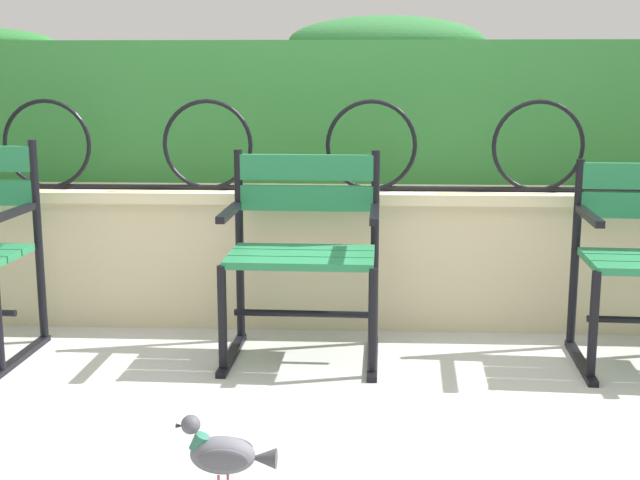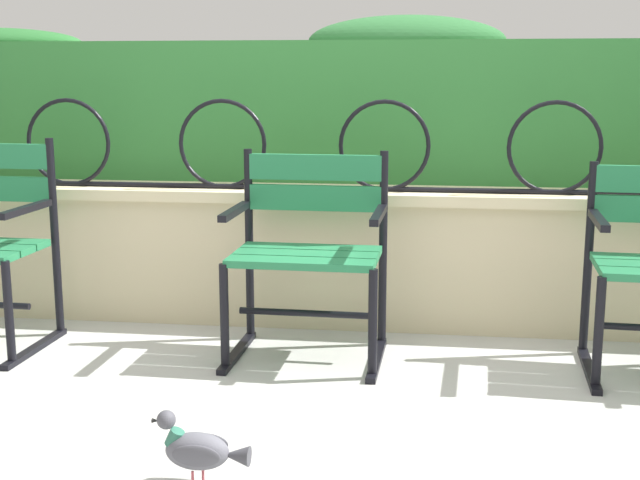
% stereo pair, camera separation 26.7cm
% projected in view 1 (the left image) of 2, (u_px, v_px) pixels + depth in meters
% --- Properties ---
extents(ground_plane, '(60.00, 60.00, 0.00)m').
position_uv_depth(ground_plane, '(318.00, 387.00, 3.25)').
color(ground_plane, '#ADADA8').
extents(stone_wall, '(7.12, 0.41, 0.64)m').
position_uv_depth(stone_wall, '(328.00, 254.00, 4.08)').
color(stone_wall, beige).
rests_on(stone_wall, ground).
extents(iron_arch_fence, '(6.59, 0.02, 0.42)m').
position_uv_depth(iron_arch_fence, '(294.00, 150.00, 3.92)').
color(iron_arch_fence, black).
rests_on(iron_arch_fence, stone_wall).
extents(hedge_row, '(6.98, 0.46, 0.82)m').
position_uv_depth(hedge_row, '(335.00, 104.00, 4.34)').
color(hedge_row, '#2D7033').
rests_on(hedge_row, stone_wall).
extents(park_chair_centre, '(0.65, 0.54, 0.86)m').
position_uv_depth(park_chair_centre, '(303.00, 247.00, 3.56)').
color(park_chair_centre, '#237547').
rests_on(park_chair_centre, ground).
extents(pigeon_far_side, '(0.29, 0.11, 0.22)m').
position_uv_depth(pigeon_far_side, '(224.00, 453.00, 2.43)').
color(pigeon_far_side, '#5B5B66').
rests_on(pigeon_far_side, ground).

